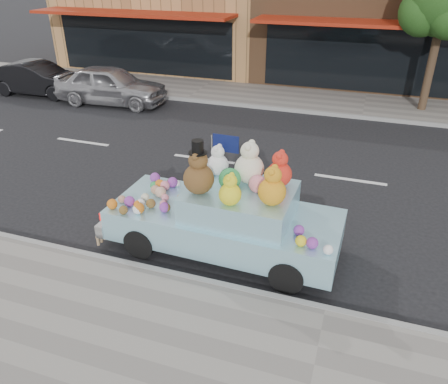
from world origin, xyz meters
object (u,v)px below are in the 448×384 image
at_px(car_silver, 111,85).
at_px(car_dark, 38,79).
at_px(street_tree, 446,3).
at_px(art_car, 226,214).

bearing_deg(car_silver, car_dark, 84.24).
xyz_separation_m(street_tree, car_silver, (-11.26, -2.78, -2.97)).
bearing_deg(car_silver, street_tree, -79.49).
bearing_deg(art_car, car_silver, 134.73).
height_order(street_tree, car_silver, street_tree).
bearing_deg(street_tree, car_silver, -166.12).
bearing_deg(car_silver, art_car, -140.08).
bearing_deg(car_dark, art_car, -127.66).
bearing_deg(street_tree, car_dark, -169.86).
relative_size(car_silver, art_car, 0.94).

